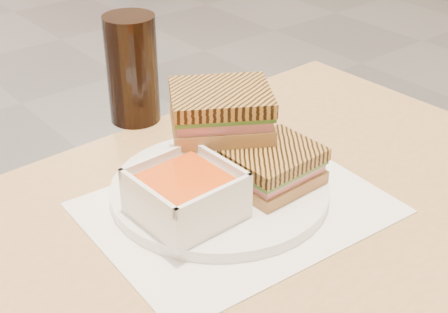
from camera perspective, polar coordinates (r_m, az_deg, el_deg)
tray_liner at (r=0.81m, az=1.17°, el=-4.55°), size 0.37×0.29×0.00m
plate at (r=0.83m, az=-0.40°, el=-2.93°), size 0.28×0.28×0.01m
soup_bowl at (r=0.76m, az=-3.38°, el=-3.45°), size 0.11×0.11×0.06m
panini_lower at (r=0.82m, az=4.39°, el=-0.87°), size 0.11×0.09×0.05m
panini_upper at (r=0.83m, az=-0.27°, el=4.10°), size 0.16×0.16×0.06m
cola_glass at (r=1.00m, az=-8.10°, el=7.62°), size 0.08×0.08×0.17m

